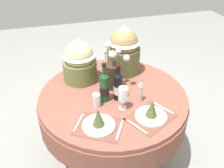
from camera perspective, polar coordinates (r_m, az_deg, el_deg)
The scene contains 12 objects.
ground at distance 2.54m, azimuth 0.21°, elevation -15.82°, with size 8.00×8.00×0.00m, color gray.
dining_table at distance 2.14m, azimuth 0.24°, elevation -5.69°, with size 1.30×1.30×0.73m.
place_setting_left at distance 1.70m, azimuth -3.27°, elevation -9.04°, with size 0.43×0.40×0.16m.
place_setting_right at distance 1.80m, azimuth 9.46°, elevation -6.80°, with size 0.42×0.39×0.16m.
flower_vase at distance 2.05m, azimuth 0.19°, elevation 2.96°, with size 0.21×0.20×0.41m.
wine_bottle_left at distance 1.91m, azimuth 1.46°, elevation -0.45°, with size 0.07×0.07×0.34m.
wine_bottle_centre at distance 1.90m, azimuth -1.85°, elevation -0.67°, with size 0.08×0.08×0.34m.
wine_glass_right at distance 1.81m, azimuth 2.68°, elevation -2.50°, with size 0.08×0.08×0.19m.
tumbler_near_left at distance 1.88m, azimuth -3.75°, elevation -3.88°, with size 0.06×0.06×0.11m, color silver.
pepper_mill at distance 1.94m, azimuth 6.84°, elevation -2.01°, with size 0.04×0.04×0.17m.
gift_tub_back_left at distance 2.15m, azimuth -7.91°, elevation 6.08°, with size 0.31×0.31×0.42m.
gift_tub_back_right at distance 2.26m, azimuth 2.84°, elevation 8.72°, with size 0.32×0.32×0.48m.
Camera 1 is at (-0.47, -1.59, 1.93)m, focal length 37.95 mm.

